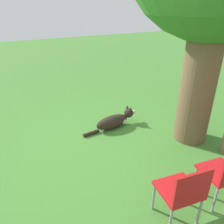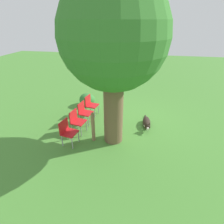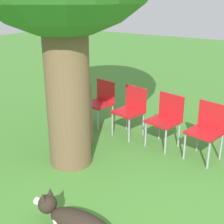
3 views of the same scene
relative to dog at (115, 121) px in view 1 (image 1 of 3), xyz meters
name	(u,v)px [view 1 (image 1 of 3)]	position (x,y,z in m)	size (l,w,h in m)	color
ground_plane	(132,143)	(0.69, -0.06, -0.14)	(30.00, 30.00, 0.00)	#478433
dog	(115,121)	(0.00, 0.00, 0.00)	(0.33, 1.26, 0.38)	#2D231C
red_chair_0	(183,191)	(2.28, -0.52, 0.34)	(0.49, 0.51, 0.82)	red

